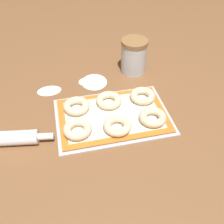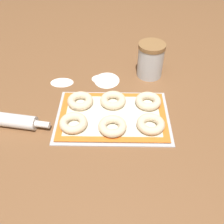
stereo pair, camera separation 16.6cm
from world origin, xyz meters
name	(u,v)px [view 1 (the left image)]	position (x,y,z in m)	size (l,w,h in m)	color
ground_plane	(114,120)	(0.00, 0.00, 0.00)	(2.80, 2.80, 0.00)	brown
baking_tray	(112,116)	(0.00, 0.02, 0.00)	(0.41, 0.28, 0.01)	#B2B5BA
baking_mat	(112,115)	(0.00, 0.02, 0.01)	(0.39, 0.26, 0.00)	orange
bagel_front_left	(77,129)	(-0.14, -0.04, 0.03)	(0.10, 0.10, 0.03)	beige
bagel_front_center	(118,126)	(0.00, -0.05, 0.03)	(0.10, 0.10, 0.03)	beige
bagel_front_right	(153,117)	(0.13, -0.04, 0.03)	(0.10, 0.10, 0.03)	beige
bagel_back_left	(76,106)	(-0.12, 0.08, 0.03)	(0.10, 0.10, 0.03)	beige
bagel_back_center	(108,100)	(0.00, 0.08, 0.03)	(0.10, 0.10, 0.03)	beige
bagel_back_right	(143,96)	(0.13, 0.08, 0.03)	(0.10, 0.10, 0.03)	beige
flour_canister	(134,56)	(0.16, 0.29, 0.08)	(0.11, 0.11, 0.15)	silver
flour_patch_near	(49,91)	(-0.22, 0.23, 0.00)	(0.10, 0.07, 0.00)	white
flour_patch_far	(88,81)	(-0.05, 0.26, 0.00)	(0.08, 0.06, 0.00)	white
flour_patch_side	(94,82)	(-0.03, 0.25, 0.00)	(0.11, 0.12, 0.00)	white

